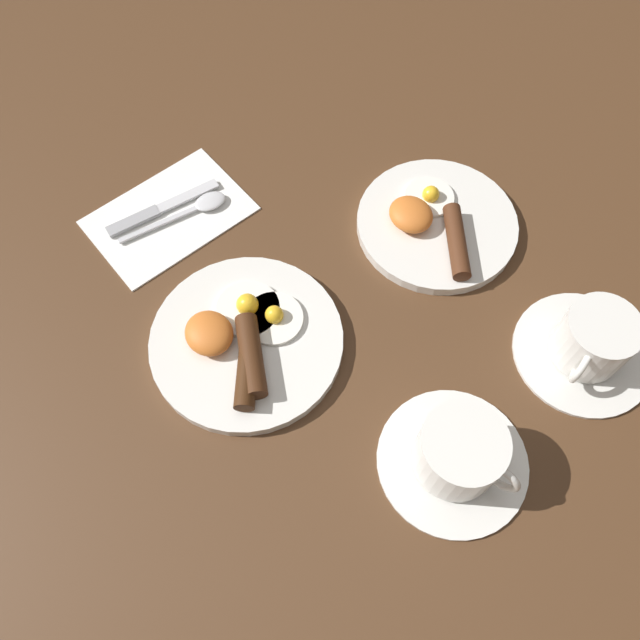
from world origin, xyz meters
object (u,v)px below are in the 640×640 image
object	(u,v)px
spoon	(198,207)
breakfast_plate_far	(435,223)
breakfast_plate_near	(245,340)
teacup_near	(458,454)
teacup_far	(591,343)
knife	(157,210)

from	to	relation	value
spoon	breakfast_plate_far	bearing A→B (deg)	-34.89
breakfast_plate_near	teacup_near	size ratio (longest dim) A/B	1.39
breakfast_plate_far	spoon	distance (m)	0.32
teacup_near	spoon	xyz separation A→B (m)	(-0.47, -0.03, -0.02)
breakfast_plate_far	spoon	bearing A→B (deg)	-133.38
teacup_near	teacup_far	world-z (taller)	same
breakfast_plate_near	spoon	world-z (taller)	breakfast_plate_near
breakfast_plate_near	spoon	size ratio (longest dim) A/B	1.50
breakfast_plate_near	spoon	xyz separation A→B (m)	(-0.21, 0.07, -0.00)
teacup_near	teacup_far	bearing A→B (deg)	90.00
breakfast_plate_near	teacup_near	world-z (taller)	teacup_near
breakfast_plate_near	knife	distance (m)	0.24
breakfast_plate_far	spoon	size ratio (longest dim) A/B	1.38
knife	teacup_far	bearing A→B (deg)	-53.26
teacup_near	spoon	bearing A→B (deg)	-176.25
teacup_far	knife	distance (m)	0.58
teacup_far	spoon	world-z (taller)	teacup_far
breakfast_plate_far	spoon	world-z (taller)	breakfast_plate_far
breakfast_plate_far	teacup_far	world-z (taller)	teacup_far
breakfast_plate_near	teacup_near	distance (m)	0.28
breakfast_plate_far	knife	xyz separation A→B (m)	(-0.25, -0.28, -0.00)
breakfast_plate_far	knife	bearing A→B (deg)	-131.83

